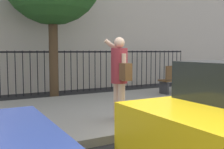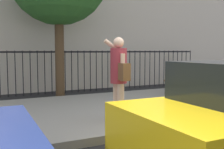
% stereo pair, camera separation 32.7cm
% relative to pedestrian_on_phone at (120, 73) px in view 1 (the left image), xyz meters
% --- Properties ---
extents(ground_plane, '(60.00, 60.00, 0.00)m').
position_rel_pedestrian_on_phone_xyz_m(ground_plane, '(0.56, -0.79, -1.15)').
color(ground_plane, black).
extents(sidewalk, '(28.00, 4.40, 0.15)m').
position_rel_pedestrian_on_phone_xyz_m(sidewalk, '(0.56, 1.41, -1.08)').
color(sidewalk, gray).
rests_on(sidewalk, ground).
extents(iron_fence, '(12.03, 0.04, 1.60)m').
position_rel_pedestrian_on_phone_xyz_m(iron_fence, '(0.56, 5.11, -0.13)').
color(iron_fence, black).
rests_on(iron_fence, ground).
extents(pedestrian_on_phone, '(0.50, 0.67, 1.72)m').
position_rel_pedestrian_on_phone_xyz_m(pedestrian_on_phone, '(0.00, 0.00, 0.00)').
color(pedestrian_on_phone, beige).
rests_on(pedestrian_on_phone, sidewalk).
extents(street_bench, '(1.60, 0.45, 0.95)m').
position_rel_pedestrian_on_phone_xyz_m(street_bench, '(3.83, 2.20, -0.50)').
color(street_bench, brown).
rests_on(street_bench, sidewalk).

